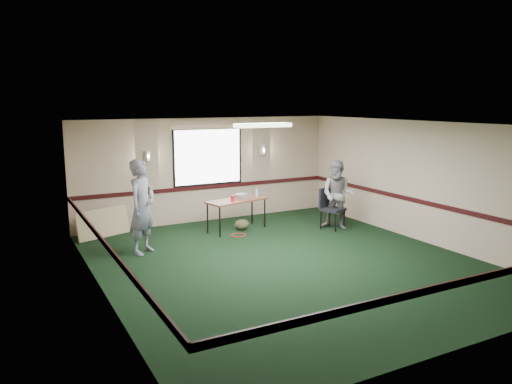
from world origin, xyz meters
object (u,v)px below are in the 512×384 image
conference_chair (329,205)px  person_left (142,207)px  folding_table (237,202)px  projector (242,196)px  person_right (338,195)px

conference_chair → person_left: person_left is taller
folding_table → person_left: 2.66m
projector → person_left: bearing=-179.4°
conference_chair → folding_table: bearing=134.1°
person_right → conference_chair: bearing=-166.2°
conference_chair → person_right: person_right is taller
projector → conference_chair: 2.16m
folding_table → projector: bearing=8.0°
person_left → person_right: 4.81m
conference_chair → person_left: (-4.63, 0.15, 0.39)m
folding_table → person_right: 2.49m
projector → person_right: size_ratio=0.19×
projector → conference_chair: (1.91, -1.00, -0.23)m
projector → person_right: 2.35m
folding_table → conference_chair: conference_chair is taller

